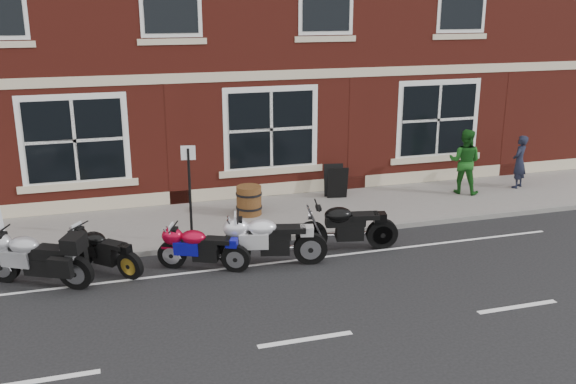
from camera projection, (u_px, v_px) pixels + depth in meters
The scene contains 13 objects.
ground at pixel (260, 269), 13.12m from camera, with size 80.00×80.00×0.00m, color black.
sidewalk at pixel (229, 220), 15.85m from camera, with size 30.00×3.00×0.12m, color slate.
kerb at pixel (244, 242), 14.40m from camera, with size 30.00×0.16×0.12m, color slate.
moto_touring_silver at pixel (35, 256), 12.22m from camera, with size 2.04×1.20×1.48m.
moto_sport_red at pixel (202, 246), 12.95m from camera, with size 1.79×0.93×0.86m.
moto_sport_black at pixel (103, 249), 12.83m from camera, with size 1.43×1.43×0.86m.
moto_sport_silver at pixel (270, 238), 13.17m from camera, with size 2.24×0.67×1.02m.
moto_naked_black at pixel (345, 224), 13.96m from camera, with size 2.25×0.56×1.02m.
pedestrian_left at pixel (519, 162), 18.19m from camera, with size 0.55×0.36×1.51m, color black.
pedestrian_right at pixel (465, 161), 17.64m from camera, with size 0.87×0.68×1.80m, color #175318.
a_board_sign at pixel (336, 181), 17.37m from camera, with size 0.53×0.36×0.89m, color black, non-canonical shape.
barrel_planter at pixel (249, 200), 15.99m from camera, with size 0.66×0.66×0.73m.
parking_sign at pixel (190, 188), 13.83m from camera, with size 0.31×0.08×2.20m.
Camera 1 is at (-2.95, -11.77, 5.26)m, focal length 40.00 mm.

